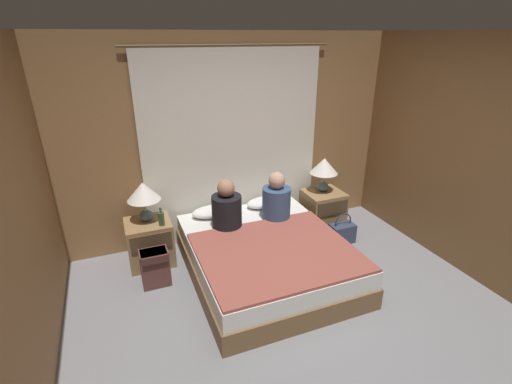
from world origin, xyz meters
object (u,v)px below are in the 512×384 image
Objects in this scene: nightstand_left at (150,242)px; person_left_in_bed at (227,209)px; pillow_left at (214,211)px; handbag_on_floor at (342,233)px; person_right_in_bed at (276,200)px; beer_bottle_on_left_stand at (161,218)px; pillow_right at (267,202)px; nightstand_right at (323,210)px; lamp_left at (143,194)px; lamp_right at (324,168)px; backpack_on_floor at (155,266)px; bed at (266,257)px.

person_left_in_bed is at bearing -17.61° from nightstand_left.
pillow_left reaches higher than handbag_on_floor.
person_right_in_bed is at bearing -27.24° from pillow_left.
person_right_in_bed is 1.33m from beer_bottle_on_left_stand.
pillow_right is at bearing 2.89° from nightstand_left.
lamp_left is at bearing 178.77° from nightstand_right.
backpack_on_floor is (-2.30, -0.50, -0.62)m from lamp_right.
lamp_right is at bearing -1.91° from pillow_right.
handbag_on_floor is (2.17, -0.31, -0.47)m from beer_bottle_on_left_stand.
lamp_right reaches higher than beer_bottle_on_left_stand.
person_right_in_bed is at bearing -0.00° from person_left_in_bed.
nightstand_right is 0.83m from pillow_right.
lamp_right is at bearing 4.79° from beer_bottle_on_left_stand.
beer_bottle_on_left_stand is (-2.15, -0.18, -0.25)m from lamp_right.
person_right_in_bed is at bearing 53.80° from bed.
pillow_left is at bearing 99.27° from person_left_in_bed.
pillow_left is 0.99m from backpack_on_floor.
nightstand_right is 1.13× the size of lamp_right.
pillow_right is at bearing 174.56° from nightstand_right.
pillow_right is (-0.79, 0.03, -0.37)m from lamp_right.
handbag_on_floor is at bearing -6.77° from person_left_in_bed.
beer_bottle_on_left_stand is (0.14, -0.13, 0.34)m from nightstand_left.
pillow_left is 1.00× the size of pillow_right.
nightstand_left is at bearing -174.56° from pillow_left.
backpack_on_floor is at bearing -172.94° from person_right_in_bed.
pillow_right is 1.38m from beer_bottle_on_left_stand.
lamp_right reaches higher than pillow_left.
nightstand_left reaches higher than handbag_on_floor.
lamp_right is 2.16× the size of beer_bottle_on_left_stand.
lamp_left is 0.84× the size of pillow_right.
nightstand_left is at bearing 88.83° from backpack_on_floor.
person_right_in_bed reaches higher than lamp_left.
person_right_in_bed is 1.01m from handbag_on_floor.
nightstand_right is at bearing 92.98° from handbag_on_floor.
backpack_on_floor is at bearing -167.71° from lamp_right.
lamp_left is 1.00× the size of lamp_right.
lamp_left reaches higher than bed.
lamp_right is at bearing 33.31° from bed.
person_left_in_bed reaches higher than handbag_on_floor.
beer_bottle_on_left_stand is (0.14, -0.18, -0.25)m from lamp_left.
person_left_in_bed reaches higher than lamp_left.
pillow_left is 0.69m from beer_bottle_on_left_stand.
backpack_on_floor is (-0.80, -0.53, -0.25)m from pillow_left.
nightstand_left reaches higher than backpack_on_floor.
pillow_right reaches higher than nightstand_right.
bed is 1.18m from backpack_on_floor.
lamp_right is 2.43m from backpack_on_floor.
pillow_left is 0.71m from pillow_right.
lamp_left is 1.51m from person_right_in_bed.
pillow_right is at bearing 28.00° from person_left_in_bed.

